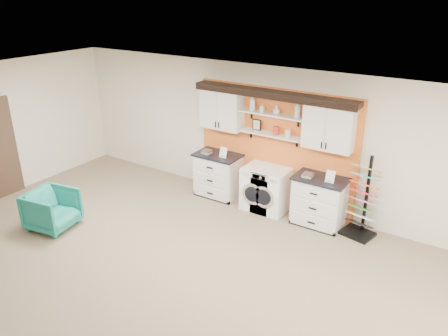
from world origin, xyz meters
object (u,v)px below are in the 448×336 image
Objects in this scene: base_cabinet_right at (319,201)px; sample_rack at (361,210)px; base_cabinet_left at (218,175)px; armchair at (52,210)px; washer at (261,187)px; dryer at (272,190)px.

sample_rack is (0.77, 0.03, 0.02)m from base_cabinet_right.
base_cabinet_left reaches higher than armchair.
base_cabinet_left is at bearing 179.81° from washer.
sample_rack is at bearing 2.35° from base_cabinet_right.
washer reaches higher than armchair.
sample_rack reaches higher than base_cabinet_right.
base_cabinet_right reaches higher than dryer.
base_cabinet_right is at bearing -65.52° from armchair.
base_cabinet_right is 0.99m from dryer.
base_cabinet_right reaches higher than armchair.
washer is (1.03, -0.00, -0.03)m from base_cabinet_left.
washer is at bearing 180.00° from dryer.
base_cabinet_left is 1.28m from dryer.
washer is at bearing -166.84° from sample_rack.
base_cabinet_left is at bearing 179.85° from dryer.
base_cabinet_right is 0.78m from sample_rack.
washer is at bearing -179.84° from base_cabinet_right.
base_cabinet_left is 0.99× the size of base_cabinet_right.
base_cabinet_right is 4.94m from armchair.
dryer is 0.59× the size of sample_rack.
armchair is (-1.81, -2.81, -0.10)m from base_cabinet_left.
base_cabinet_right is 1.10× the size of dryer.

